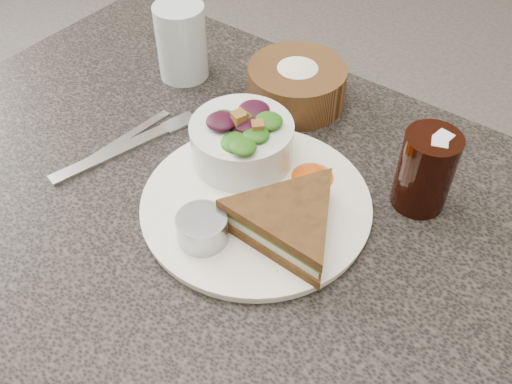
{
  "coord_description": "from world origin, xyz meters",
  "views": [
    {
      "loc": [
        0.37,
        -0.41,
        1.31
      ],
      "look_at": [
        0.07,
        0.0,
        0.78
      ],
      "focal_mm": 40.0,
      "sensor_mm": 36.0,
      "label": 1
    }
  ],
  "objects_px": {
    "dining_table": "(226,330)",
    "water_glass": "(181,42)",
    "dinner_plate": "(256,204)",
    "salad_bowl": "(242,136)",
    "bread_basket": "(297,79)",
    "dressing_ramekin": "(202,229)",
    "cola_glass": "(426,167)",
    "sandwich": "(289,222)"
  },
  "relations": [
    {
      "from": "dinner_plate",
      "to": "sandwich",
      "type": "xyz_separation_m",
      "value": [
        0.07,
        -0.02,
        0.03
      ]
    },
    {
      "from": "sandwich",
      "to": "water_glass",
      "type": "height_order",
      "value": "water_glass"
    },
    {
      "from": "dinner_plate",
      "to": "cola_glass",
      "type": "distance_m",
      "value": 0.22
    },
    {
      "from": "dining_table",
      "to": "dinner_plate",
      "type": "bearing_deg",
      "value": 2.97
    },
    {
      "from": "dinner_plate",
      "to": "cola_glass",
      "type": "bearing_deg",
      "value": 40.11
    },
    {
      "from": "dining_table",
      "to": "water_glass",
      "type": "bearing_deg",
      "value": 140.49
    },
    {
      "from": "sandwich",
      "to": "dressing_ramekin",
      "type": "relative_size",
      "value": 2.88
    },
    {
      "from": "sandwich",
      "to": "water_glass",
      "type": "xyz_separation_m",
      "value": [
        -0.35,
        0.2,
        0.03
      ]
    },
    {
      "from": "dressing_ramekin",
      "to": "sandwich",
      "type": "bearing_deg",
      "value": 40.08
    },
    {
      "from": "dinner_plate",
      "to": "bread_basket",
      "type": "distance_m",
      "value": 0.24
    },
    {
      "from": "dressing_ramekin",
      "to": "cola_glass",
      "type": "relative_size",
      "value": 0.51
    },
    {
      "from": "bread_basket",
      "to": "water_glass",
      "type": "height_order",
      "value": "water_glass"
    },
    {
      "from": "salad_bowl",
      "to": "dressing_ramekin",
      "type": "distance_m",
      "value": 0.16
    },
    {
      "from": "sandwich",
      "to": "water_glass",
      "type": "relative_size",
      "value": 1.45
    },
    {
      "from": "bread_basket",
      "to": "water_glass",
      "type": "relative_size",
      "value": 1.24
    },
    {
      "from": "salad_bowl",
      "to": "cola_glass",
      "type": "relative_size",
      "value": 1.15
    },
    {
      "from": "dining_table",
      "to": "cola_glass",
      "type": "bearing_deg",
      "value": 31.72
    },
    {
      "from": "salad_bowl",
      "to": "bread_basket",
      "type": "xyz_separation_m",
      "value": [
        -0.02,
        0.17,
        -0.01
      ]
    },
    {
      "from": "dining_table",
      "to": "sandwich",
      "type": "relative_size",
      "value": 5.56
    },
    {
      "from": "dinner_plate",
      "to": "salad_bowl",
      "type": "bearing_deg",
      "value": 139.91
    },
    {
      "from": "dining_table",
      "to": "sandwich",
      "type": "distance_m",
      "value": 0.43
    },
    {
      "from": "salad_bowl",
      "to": "dining_table",
      "type": "bearing_deg",
      "value": -90.15
    },
    {
      "from": "salad_bowl",
      "to": "water_glass",
      "type": "xyz_separation_m",
      "value": [
        -0.22,
        0.12,
        0.01
      ]
    },
    {
      "from": "dining_table",
      "to": "bread_basket",
      "type": "xyz_separation_m",
      "value": [
        -0.02,
        0.23,
        0.42
      ]
    },
    {
      "from": "dining_table",
      "to": "water_glass",
      "type": "height_order",
      "value": "water_glass"
    },
    {
      "from": "sandwich",
      "to": "water_glass",
      "type": "bearing_deg",
      "value": 152.78
    },
    {
      "from": "dressing_ramekin",
      "to": "cola_glass",
      "type": "distance_m",
      "value": 0.29
    },
    {
      "from": "bread_basket",
      "to": "cola_glass",
      "type": "distance_m",
      "value": 0.27
    },
    {
      "from": "dressing_ramekin",
      "to": "water_glass",
      "type": "relative_size",
      "value": 0.5
    },
    {
      "from": "cola_glass",
      "to": "salad_bowl",
      "type": "bearing_deg",
      "value": -159.93
    },
    {
      "from": "dining_table",
      "to": "salad_bowl",
      "type": "relative_size",
      "value": 7.03
    },
    {
      "from": "salad_bowl",
      "to": "cola_glass",
      "type": "xyz_separation_m",
      "value": [
        0.23,
        0.08,
        0.01
      ]
    },
    {
      "from": "dinner_plate",
      "to": "bread_basket",
      "type": "bearing_deg",
      "value": 111.32
    },
    {
      "from": "dining_table",
      "to": "cola_glass",
      "type": "relative_size",
      "value": 8.09
    },
    {
      "from": "dining_table",
      "to": "dinner_plate",
      "type": "xyz_separation_m",
      "value": [
        0.07,
        0.0,
        0.38
      ]
    },
    {
      "from": "salad_bowl",
      "to": "bread_basket",
      "type": "bearing_deg",
      "value": 97.45
    },
    {
      "from": "salad_bowl",
      "to": "cola_glass",
      "type": "distance_m",
      "value": 0.25
    },
    {
      "from": "dining_table",
      "to": "salad_bowl",
      "type": "height_order",
      "value": "salad_bowl"
    },
    {
      "from": "dining_table",
      "to": "sandwich",
      "type": "height_order",
      "value": "sandwich"
    },
    {
      "from": "dining_table",
      "to": "salad_bowl",
      "type": "xyz_separation_m",
      "value": [
        0.0,
        0.06,
        0.43
      ]
    },
    {
      "from": "dining_table",
      "to": "water_glass",
      "type": "relative_size",
      "value": 8.06
    },
    {
      "from": "dining_table",
      "to": "bread_basket",
      "type": "height_order",
      "value": "bread_basket"
    }
  ]
}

